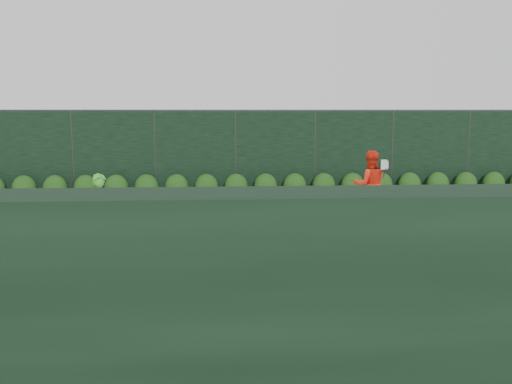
{
  "coord_description": "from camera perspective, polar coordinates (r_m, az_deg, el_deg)",
  "views": [
    {
      "loc": [
        -0.74,
        -13.87,
        3.05
      ],
      "look_at": [
        0.26,
        0.3,
        1.0
      ],
      "focal_mm": 40.0,
      "sensor_mm": 36.0,
      "label": 1
    }
  ],
  "objects": [
    {
      "name": "player_man",
      "position": [
        16.36,
        11.32,
        0.73
      ],
      "size": [
        0.98,
        0.77,
        1.93
      ],
      "rotation": [
        0.0,
        0.0,
        3.09
      ],
      "color": "red",
      "rests_on": "ground"
    },
    {
      "name": "ground",
      "position": [
        14.22,
        -0.96,
        -4.17
      ],
      "size": [
        80.0,
        80.0,
        0.0
      ],
      "primitive_type": "plane",
      "color": "gray",
      "rests_on": "ground"
    },
    {
      "name": "court_lines",
      "position": [
        14.22,
        -0.96,
        -4.15
      ],
      "size": [
        11.03,
        23.83,
        0.01
      ],
      "color": "white",
      "rests_on": "ground"
    },
    {
      "name": "hedge_row",
      "position": [
        21.22,
        -2.0,
        0.59
      ],
      "size": [
        31.66,
        0.65,
        0.94
      ],
      "color": "black",
      "rests_on": "ground"
    },
    {
      "name": "windscreen_fence",
      "position": [
        11.29,
        -0.25,
        0.39
      ],
      "size": [
        32.0,
        21.07,
        3.06
      ],
      "color": "black",
      "rests_on": "ground"
    },
    {
      "name": "tennis_net",
      "position": [
        14.12,
        -1.07,
        -2.07
      ],
      "size": [
        12.9,
        0.1,
        1.07
      ],
      "color": "black",
      "rests_on": "ground"
    },
    {
      "name": "player_woman",
      "position": [
        13.04,
        -15.26,
        -1.87
      ],
      "size": [
        0.69,
        0.52,
        1.67
      ],
      "rotation": [
        0.0,
        0.0,
        0.22
      ],
      "color": "green",
      "rests_on": "ground"
    },
    {
      "name": "tennis_balls",
      "position": [
        14.36,
        -2.3,
        -3.92
      ],
      "size": [
        2.95,
        0.4,
        0.07
      ],
      "color": "#BCD62F",
      "rests_on": "ground"
    }
  ]
}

